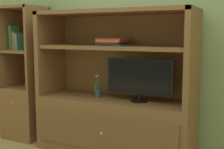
{
  "coord_description": "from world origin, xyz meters",
  "views": [
    {
      "loc": [
        1.3,
        -2.31,
        1.2
      ],
      "look_at": [
        0.0,
        0.35,
        0.81
      ],
      "focal_mm": 49.1,
      "sensor_mm": 36.0,
      "label": 1
    }
  ],
  "objects_px": {
    "tv_monitor": "(139,78)",
    "magazine_stack": "(114,42)",
    "potted_plant": "(98,91)",
    "upright_book_row": "(17,40)",
    "media_console": "(114,108)",
    "bookshelf_tall": "(27,93)"
  },
  "relations": [
    {
      "from": "tv_monitor",
      "to": "magazine_stack",
      "type": "xyz_separation_m",
      "value": [
        -0.27,
        0.01,
        0.34
      ]
    },
    {
      "from": "potted_plant",
      "to": "upright_book_row",
      "type": "bearing_deg",
      "value": -179.36
    },
    {
      "from": "media_console",
      "to": "magazine_stack",
      "type": "distance_m",
      "value": 0.67
    },
    {
      "from": "bookshelf_tall",
      "to": "upright_book_row",
      "type": "distance_m",
      "value": 0.63
    },
    {
      "from": "media_console",
      "to": "magazine_stack",
      "type": "relative_size",
      "value": 4.88
    },
    {
      "from": "tv_monitor",
      "to": "upright_book_row",
      "type": "bearing_deg",
      "value": 179.38
    },
    {
      "from": "media_console",
      "to": "tv_monitor",
      "type": "relative_size",
      "value": 2.39
    },
    {
      "from": "potted_plant",
      "to": "bookshelf_tall",
      "type": "distance_m",
      "value": 0.95
    },
    {
      "from": "potted_plant",
      "to": "magazine_stack",
      "type": "relative_size",
      "value": 0.72
    },
    {
      "from": "media_console",
      "to": "magazine_stack",
      "type": "height_order",
      "value": "media_console"
    },
    {
      "from": "media_console",
      "to": "magazine_stack",
      "type": "bearing_deg",
      "value": -77.58
    },
    {
      "from": "magazine_stack",
      "to": "upright_book_row",
      "type": "relative_size",
      "value": 1.18
    },
    {
      "from": "tv_monitor",
      "to": "upright_book_row",
      "type": "height_order",
      "value": "upright_book_row"
    },
    {
      "from": "potted_plant",
      "to": "media_console",
      "type": "bearing_deg",
      "value": -1.43
    },
    {
      "from": "tv_monitor",
      "to": "magazine_stack",
      "type": "relative_size",
      "value": 2.04
    },
    {
      "from": "potted_plant",
      "to": "bookshelf_tall",
      "type": "bearing_deg",
      "value": -179.81
    },
    {
      "from": "magazine_stack",
      "to": "upright_book_row",
      "type": "height_order",
      "value": "upright_book_row"
    },
    {
      "from": "magazine_stack",
      "to": "potted_plant",
      "type": "bearing_deg",
      "value": 174.09
    },
    {
      "from": "bookshelf_tall",
      "to": "tv_monitor",
      "type": "bearing_deg",
      "value": -1.02
    },
    {
      "from": "tv_monitor",
      "to": "bookshelf_tall",
      "type": "xyz_separation_m",
      "value": [
        -1.41,
        0.03,
        -0.27
      ]
    },
    {
      "from": "potted_plant",
      "to": "magazine_stack",
      "type": "xyz_separation_m",
      "value": [
        0.2,
        -0.02,
        0.51
      ]
    },
    {
      "from": "potted_plant",
      "to": "upright_book_row",
      "type": "distance_m",
      "value": 1.18
    }
  ]
}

